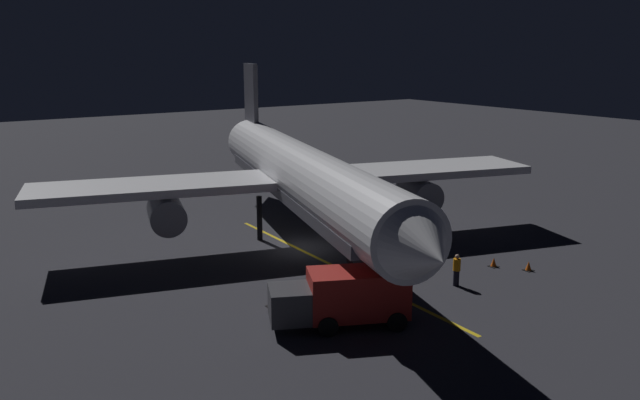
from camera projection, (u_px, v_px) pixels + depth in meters
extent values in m
cube|color=#2D2D33|center=(302.00, 249.00, 40.51)|extent=(180.00, 180.00, 0.20)
cube|color=gold|center=(334.00, 266.00, 37.05)|extent=(0.55, 22.55, 0.01)
cylinder|color=white|center=(302.00, 174.00, 39.39)|extent=(11.81, 30.27, 3.61)
cube|color=#4C4C56|center=(302.00, 190.00, 39.62)|extent=(10.39, 25.83, 0.65)
cone|color=white|center=(425.00, 251.00, 24.32)|extent=(4.19, 3.75, 3.54)
cone|color=white|center=(246.00, 139.00, 54.95)|extent=(4.31, 5.05, 3.25)
cube|color=#4C4C56|center=(251.00, 93.00, 51.59)|extent=(1.33, 3.56, 4.61)
cube|color=white|center=(421.00, 170.00, 43.67)|extent=(15.11, 8.55, 0.50)
cylinder|color=slate|center=(419.00, 194.00, 42.66)|extent=(2.90, 3.65, 2.10)
cube|color=white|center=(151.00, 187.00, 38.17)|extent=(15.11, 8.55, 0.50)
cylinder|color=slate|center=(166.00, 214.00, 37.61)|extent=(2.90, 3.65, 2.10)
cylinder|color=black|center=(350.00, 267.00, 32.41)|extent=(0.44, 0.44, 2.96)
cylinder|color=black|center=(322.00, 213.00, 43.14)|extent=(0.44, 0.44, 2.96)
cylinder|color=black|center=(260.00, 218.00, 41.81)|extent=(0.44, 0.44, 2.96)
cube|color=maroon|center=(358.00, 293.00, 28.84)|extent=(4.92, 3.78, 2.13)
cube|color=#38383D|center=(289.00, 304.00, 28.42)|extent=(2.47, 2.57, 1.50)
cylinder|color=black|center=(324.00, 317.00, 28.84)|extent=(1.79, 2.47, 0.90)
cylinder|color=black|center=(391.00, 313.00, 29.33)|extent=(1.79, 2.47, 0.90)
cube|color=navy|center=(407.00, 216.00, 42.27)|extent=(3.64, 4.74, 2.05)
cube|color=#38383D|center=(394.00, 209.00, 45.22)|extent=(2.55, 2.45, 1.50)
cylinder|color=black|center=(400.00, 225.00, 43.92)|extent=(2.48, 1.75, 0.90)
cylinder|color=black|center=(414.00, 238.00, 41.08)|extent=(2.48, 1.75, 0.90)
cylinder|color=black|center=(456.00, 278.00, 33.87)|extent=(0.32, 0.32, 0.85)
cylinder|color=orange|center=(457.00, 265.00, 33.70)|extent=(0.40, 0.40, 0.65)
sphere|color=tan|center=(457.00, 257.00, 33.60)|extent=(0.24, 0.24, 0.24)
cone|color=#EA590F|center=(494.00, 262.00, 36.88)|extent=(0.36, 0.36, 0.55)
cube|color=black|center=(493.00, 266.00, 36.94)|extent=(0.50, 0.50, 0.03)
cone|color=#EA590F|center=(272.00, 301.00, 31.11)|extent=(0.36, 0.36, 0.55)
cube|color=black|center=(272.00, 306.00, 31.17)|extent=(0.50, 0.50, 0.03)
cone|color=#EA590F|center=(529.00, 266.00, 36.23)|extent=(0.36, 0.36, 0.55)
cube|color=black|center=(528.00, 270.00, 36.29)|extent=(0.50, 0.50, 0.03)
cone|color=#EA590F|center=(392.00, 313.00, 29.75)|extent=(0.36, 0.36, 0.55)
cube|color=black|center=(392.00, 318.00, 29.81)|extent=(0.50, 0.50, 0.03)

